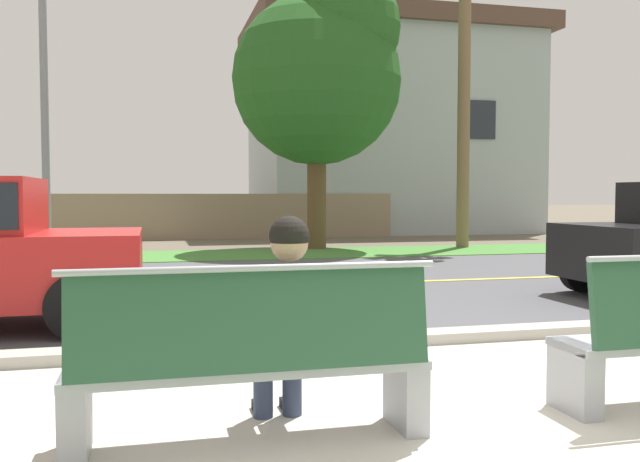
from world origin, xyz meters
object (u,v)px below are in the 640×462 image
Objects in this scene: bench_left at (252,363)px; seated_person_grey at (286,316)px; streetlamp at (45,74)px; shade_tree_left at (323,67)px.

bench_left is 1.56× the size of seated_person_grey.
seated_person_grey is 12.21m from streetlamp.
streetlamp is at bearing 103.97° from seated_person_grey.
seated_person_grey is at bearing -105.06° from shade_tree_left.
shade_tree_left is (6.27, 1.31, 0.65)m from streetlamp.
bench_left is 12.38m from streetlamp.
shade_tree_left reaches higher than seated_person_grey.
bench_left is at bearing -105.79° from shade_tree_left.
bench_left is at bearing -77.27° from streetlamp.
shade_tree_left reaches higher than streetlamp.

